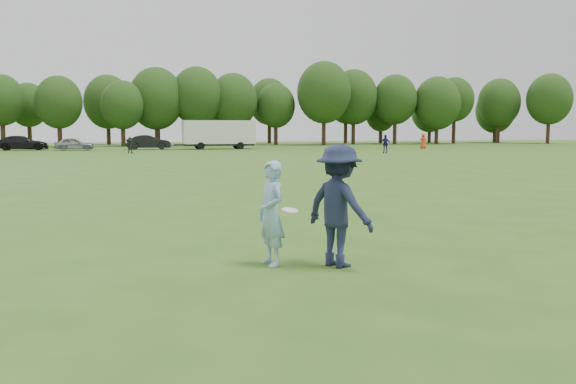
# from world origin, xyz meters

# --- Properties ---
(ground) EXTENTS (200.00, 200.00, 0.00)m
(ground) POSITION_xyz_m (0.00, 0.00, 0.00)
(ground) COLOR #2E5417
(ground) RESTS_ON ground
(thrower) EXTENTS (0.54, 0.69, 1.70)m
(thrower) POSITION_xyz_m (-0.33, 0.47, 0.85)
(thrower) COLOR #87B3D1
(thrower) RESTS_ON ground
(defender) EXTENTS (1.25, 1.46, 1.96)m
(defender) POSITION_xyz_m (0.70, 0.10, 0.98)
(defender) COLOR #1B223C
(defender) RESTS_ON ground
(player_far_b) EXTENTS (1.05, 0.97, 1.73)m
(player_far_b) POSITION_xyz_m (21.41, 42.95, 0.86)
(player_far_b) COLOR navy
(player_far_b) RESTS_ON ground
(player_far_c) EXTENTS (0.99, 0.82, 1.73)m
(player_far_c) POSITION_xyz_m (31.16, 53.75, 0.87)
(player_far_c) COLOR red
(player_far_c) RESTS_ON ground
(player_far_d) EXTENTS (1.45, 1.03, 1.51)m
(player_far_d) POSITION_xyz_m (-1.32, 48.92, 0.75)
(player_far_d) COLOR #292929
(player_far_d) RESTS_ON ground
(car_d) EXTENTS (5.27, 2.18, 1.53)m
(car_d) POSITION_xyz_m (-12.16, 61.02, 0.76)
(car_d) COLOR black
(car_d) RESTS_ON ground
(car_e) EXTENTS (4.01, 1.69, 1.35)m
(car_e) POSITION_xyz_m (-6.80, 58.73, 0.68)
(car_e) COLOR gray
(car_e) RESTS_ON ground
(car_f) EXTENTS (4.89, 1.96, 1.58)m
(car_f) POSITION_xyz_m (0.89, 59.66, 0.79)
(car_f) COLOR black
(car_f) RESTS_ON ground
(field_cone) EXTENTS (0.28, 0.28, 0.30)m
(field_cone) POSITION_xyz_m (18.95, 43.65, 0.15)
(field_cone) COLOR #DE5F0B
(field_cone) RESTS_ON ground
(disc_in_play) EXTENTS (0.29, 0.29, 0.09)m
(disc_in_play) POSITION_xyz_m (-0.06, 0.28, 0.91)
(disc_in_play) COLOR white
(disc_in_play) RESTS_ON ground
(cargo_trailer) EXTENTS (9.00, 2.75, 3.20)m
(cargo_trailer) POSITION_xyz_m (8.57, 59.07, 1.78)
(cargo_trailer) COLOR white
(cargo_trailer) RESTS_ON ground
(treeline) EXTENTS (130.35, 18.39, 11.74)m
(treeline) POSITION_xyz_m (2.81, 76.90, 6.26)
(treeline) COLOR #332114
(treeline) RESTS_ON ground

